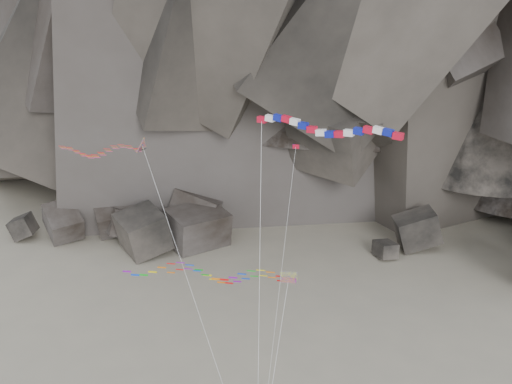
% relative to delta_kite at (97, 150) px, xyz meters
% --- Properties ---
extents(boulder_field, '(82.42, 19.30, 9.89)m').
position_rel_delta_kite_xyz_m(boulder_field, '(9.85, 29.07, -19.79)').
color(boulder_field, '#47423F').
rests_on(boulder_field, ground).
extents(delta_kite, '(23.19, 16.83, 22.42)m').
position_rel_delta_kite_xyz_m(delta_kite, '(0.00, 0.00, 0.00)').
color(delta_kite, red).
rests_on(delta_kite, ground).
extents(banner_kite, '(11.56, 12.00, 26.04)m').
position_rel_delta_kite_xyz_m(banner_kite, '(22.04, -5.81, 4.57)').
color(banner_kite, red).
rests_on(banner_kite, ground).
extents(parafoil_kite, '(15.54, 10.00, 13.26)m').
position_rel_delta_kite_xyz_m(parafoil_kite, '(11.90, -6.30, -8.22)').
color(parafoil_kite, '#D8E80C').
rests_on(parafoil_kite, ground).
extents(pennant_kite, '(0.59, 16.23, 22.29)m').
position_rel_delta_kite_xyz_m(pennant_kite, '(18.76, -3.11, -3.85)').
color(pennant_kite, red).
rests_on(pennant_kite, ground).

